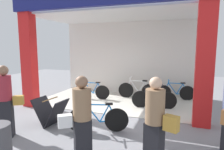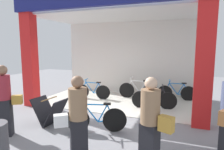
% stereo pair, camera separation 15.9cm
% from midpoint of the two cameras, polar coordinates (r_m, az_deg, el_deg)
% --- Properties ---
extents(ground_plane, '(20.18, 20.18, 0.00)m').
position_cam_midpoint_polar(ground_plane, '(6.44, -1.79, -11.11)').
color(ground_plane, gray).
rests_on(ground_plane, ground).
extents(shop_facade, '(6.29, 3.44, 4.03)m').
position_cam_midpoint_polar(shop_facade, '(7.63, 2.92, 8.43)').
color(shop_facade, beige).
rests_on(shop_facade, ground).
extents(bicycle_inside_0, '(1.47, 0.40, 0.81)m').
position_cam_midpoint_polar(bicycle_inside_0, '(8.19, -5.04, -4.60)').
color(bicycle_inside_0, black).
rests_on(bicycle_inside_0, ground).
extents(bicycle_inside_1, '(1.51, 0.42, 0.84)m').
position_cam_midpoint_polar(bicycle_inside_1, '(7.04, 12.54, -6.78)').
color(bicycle_inside_1, black).
rests_on(bicycle_inside_1, ground).
extents(bicycle_inside_2, '(1.61, 0.44, 0.89)m').
position_cam_midpoint_polar(bicycle_inside_2, '(8.26, 8.12, -4.34)').
color(bicycle_inside_2, black).
rests_on(bicycle_inside_2, ground).
extents(bicycle_inside_3, '(1.48, 0.41, 0.82)m').
position_cam_midpoint_polar(bicycle_inside_3, '(8.35, 18.52, -4.73)').
color(bicycle_inside_3, black).
rests_on(bicycle_inside_3, ground).
extents(bicycle_parked_0, '(1.45, 0.58, 0.84)m').
position_cam_midpoint_polar(bicycle_parked_0, '(5.10, -3.59, -12.35)').
color(bicycle_parked_0, black).
rests_on(bicycle_parked_0, ground).
extents(sandwich_board_sign, '(0.89, 0.64, 0.75)m').
position_cam_midpoint_polar(sandwich_board_sign, '(5.74, -16.61, -10.00)').
color(sandwich_board_sign, black).
rests_on(sandwich_board_sign, ground).
extents(pedestrian_0, '(0.63, 0.57, 1.60)m').
position_cam_midpoint_polar(pedestrian_0, '(3.79, -8.68, -11.88)').
color(pedestrian_0, black).
rests_on(pedestrian_0, ground).
extents(pedestrian_2, '(0.60, 0.48, 1.70)m').
position_cam_midpoint_polar(pedestrian_2, '(5.31, -27.59, -6.32)').
color(pedestrian_2, black).
rests_on(pedestrian_2, ground).
extents(pedestrian_3, '(0.63, 0.44, 1.62)m').
position_cam_midpoint_polar(pedestrian_3, '(3.58, 12.34, -13.08)').
color(pedestrian_3, black).
rests_on(pedestrian_3, ground).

